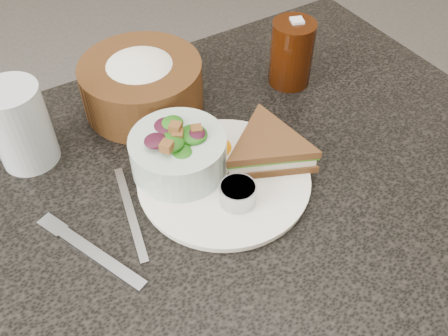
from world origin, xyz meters
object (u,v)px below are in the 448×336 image
salad_bowl (178,148)px  cola_glass (292,50)px  dining_table (221,302)px  bread_basket (141,78)px  dinner_plate (224,179)px  dressing_ramekin (238,194)px  water_glass (20,126)px  sandwich (268,148)px

salad_bowl → cola_glass: cola_glass is taller
dining_table → bread_basket: 0.48m
cola_glass → dining_table: bearing=-148.4°
dining_table → salad_bowl: salad_bowl is taller
dinner_plate → bread_basket: 0.23m
dining_table → salad_bowl: (-0.04, 0.04, 0.43)m
bread_basket → cola_glass: cola_glass is taller
bread_basket → dressing_ramekin: bearing=-86.6°
salad_bowl → bread_basket: bread_basket is taller
cola_glass → water_glass: water_glass is taller
dining_table → dressing_ramekin: 0.41m
bread_basket → water_glass: bearing=-173.2°
dining_table → cola_glass: size_ratio=7.71×
salad_bowl → sandwich: bearing=-22.9°
dining_table → water_glass: water_glass is taller
dressing_ramekin → cola_glass: size_ratio=0.40×
salad_bowl → bread_basket: 0.18m
salad_bowl → dressing_ramekin: 0.11m
salad_bowl → dressing_ramekin: size_ratio=2.73×
sandwich → cola_glass: 0.22m
sandwich → dressing_ramekin: 0.10m
cola_glass → bread_basket: bearing=164.0°
bread_basket → dining_table: bearing=-84.6°
dining_table → sandwich: sandwich is taller
sandwich → dressing_ramekin: size_ratio=3.10×
salad_bowl → water_glass: bearing=140.6°
dinner_plate → sandwich: (0.08, -0.00, 0.03)m
bread_basket → cola_glass: 0.27m
dressing_ramekin → water_glass: 0.34m
dinner_plate → water_glass: bearing=138.8°
cola_glass → water_glass: 0.46m
dinner_plate → cola_glass: size_ratio=1.95×
bread_basket → cola_glass: (0.26, -0.07, 0.01)m
bread_basket → water_glass: (-0.21, -0.02, 0.01)m
dining_table → sandwich: (0.08, -0.01, 0.41)m
sandwich → cola_glass: (0.15, 0.15, 0.03)m
dressing_ramekin → bread_basket: size_ratio=0.26×
dinner_plate → salad_bowl: (-0.05, 0.05, 0.05)m
dining_table → salad_bowl: 0.43m
bread_basket → sandwich: bearing=-66.1°
sandwich → cola_glass: cola_glass is taller
salad_bowl → cola_glass: size_ratio=1.09×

